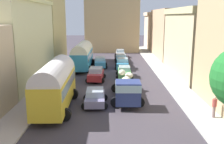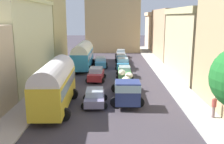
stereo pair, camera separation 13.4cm
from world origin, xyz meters
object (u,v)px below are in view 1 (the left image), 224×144
Objects in this scene: car_0 at (124,72)px; car_3 at (120,53)px; car_7 at (100,62)px; pedestrian_0 at (214,106)px; car_6 at (96,74)px; car_2 at (121,58)px; parked_bus_1 at (82,55)px; car_1 at (123,63)px; parked_bus_0 at (55,83)px; cargo_truck_0 at (127,89)px; car_5 at (95,97)px.

car_3 is (-0.00, 16.50, 0.02)m from car_0.
pedestrian_0 reaches higher than car_7.
car_2 is at bearing 74.25° from car_6.
car_2 is 5.60m from car_7.
parked_bus_1 is at bearing -138.02° from car_2.
car_2 is 1.07× the size of car_3.
pedestrian_0 is at bearing -64.46° from car_7.
car_6 is (-3.58, -12.69, 0.11)m from car_2.
car_1 is 1.04× the size of car_6.
parked_bus_0 is at bearing -106.00° from car_6.
parked_bus_0 is 2.10× the size of car_6.
car_7 is (-3.44, -4.41, 0.11)m from car_2.
cargo_truck_0 is at bearing 147.76° from pedestrian_0.
car_2 is (6.39, 22.50, -1.57)m from parked_bus_0.
car_7 reaches higher than car_0.
cargo_truck_0 is 7.65m from pedestrian_0.
parked_bus_1 is 2.22× the size of car_1.
car_1 is 11.00m from car_3.
car_3 is at bearing 90.00° from car_0.
cargo_truck_0 reaches higher than car_6.
parked_bus_1 is 7.77m from car_6.
car_0 reaches higher than car_2.
car_2 is (6.05, 5.44, -1.46)m from parked_bus_1.
car_0 is at bearing -62.41° from car_7.
cargo_truck_0 reaches higher than pedestrian_0.
parked_bus_0 is 1.14× the size of cargo_truck_0.
car_2 is 25.49m from pedestrian_0.
car_7 is at bearing 21.67° from parked_bus_1.
car_7 is (-3.23, 16.22, -0.43)m from cargo_truck_0.
parked_bus_1 is 16.29m from cargo_truck_0.
parked_bus_1 reaches higher than car_0.
cargo_truck_0 is at bearing -67.05° from car_6.
parked_bus_1 is 2.44× the size of car_3.
pedestrian_0 reaches higher than car_0.
cargo_truck_0 is at bearing -68.98° from parked_bus_1.
pedestrian_0 is at bearing -50.71° from car_6.
pedestrian_0 is (9.83, -12.02, 0.23)m from car_6.
parked_bus_0 is 0.91× the size of parked_bus_1.
car_1 is 5.50m from car_2.
cargo_truck_0 is at bearing -90.83° from car_1.
cargo_truck_0 is (6.18, 1.88, -1.04)m from parked_bus_0.
pedestrian_0 is (6.25, -24.71, 0.33)m from car_2.
car_7 is at bearing -128.00° from car_2.
parked_bus_1 is 16.37m from car_5.
parked_bus_1 is 8.33m from car_0.
car_7 is (-3.44, -9.91, 0.04)m from car_3.
cargo_truck_0 is (5.83, -15.18, -0.92)m from parked_bus_1.
car_5 is at bearing -87.00° from car_6.
cargo_truck_0 is at bearing 16.93° from parked_bus_0.
car_5 is (-3.12, -26.99, -0.04)m from car_3.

